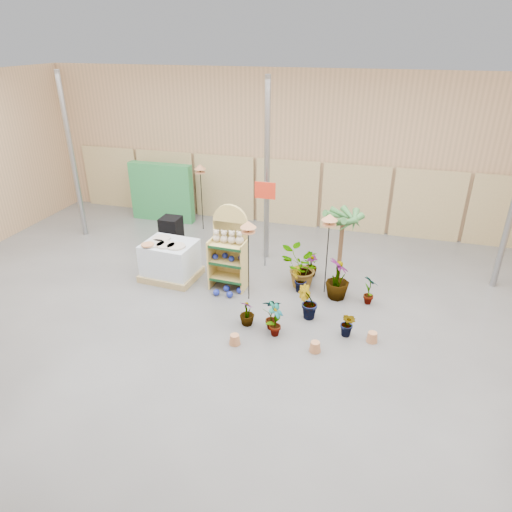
# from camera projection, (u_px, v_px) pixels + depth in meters

# --- Properties ---
(room) EXTENTS (15.20, 12.10, 4.70)m
(room) POSITION_uv_depth(u_px,v_px,m) (233.00, 211.00, 8.85)
(room) COLOR #4E4E4E
(room) RESTS_ON ground
(display_shelf) EXTENTS (0.84, 0.55, 1.96)m
(display_shelf) POSITION_uv_depth(u_px,v_px,m) (230.00, 250.00, 10.33)
(display_shelf) COLOR tan
(display_shelf) RESTS_ON ground
(teddy_bears) EXTENTS (0.72, 0.19, 0.31)m
(teddy_bears) POSITION_uv_depth(u_px,v_px,m) (229.00, 238.00, 10.09)
(teddy_bears) COLOR #C0AF99
(teddy_bears) RESTS_ON display_shelf
(gazing_balls_shelf) EXTENTS (0.72, 0.25, 0.14)m
(gazing_balls_shelf) POSITION_uv_depth(u_px,v_px,m) (228.00, 257.00, 10.28)
(gazing_balls_shelf) COLOR navy
(gazing_balls_shelf) RESTS_ON display_shelf
(gazing_balls_floor) EXTENTS (0.63, 0.39, 0.15)m
(gazing_balls_floor) POSITION_uv_depth(u_px,v_px,m) (228.00, 291.00, 10.28)
(gazing_balls_floor) COLOR navy
(gazing_balls_floor) RESTS_ON ground
(pallet_stack) EXTENTS (1.35, 1.15, 0.95)m
(pallet_stack) POSITION_uv_depth(u_px,v_px,m) (170.00, 260.00, 10.85)
(pallet_stack) COLOR #9A8557
(pallet_stack) RESTS_ON ground
(charcoal_planters) EXTENTS (0.50, 0.50, 1.00)m
(charcoal_planters) POSITION_uv_depth(u_px,v_px,m) (172.00, 235.00, 12.08)
(charcoal_planters) COLOR black
(charcoal_planters) RESTS_ON ground
(trellis_stock) EXTENTS (2.00, 0.30, 1.80)m
(trellis_stock) POSITION_uv_depth(u_px,v_px,m) (162.00, 192.00, 14.07)
(trellis_stock) COLOR #27763C
(trellis_stock) RESTS_ON ground
(offer_sign) EXTENTS (0.50, 0.08, 2.20)m
(offer_sign) POSITION_uv_depth(u_px,v_px,m) (265.00, 208.00, 10.89)
(offer_sign) COLOR gray
(offer_sign) RESTS_ON ground
(bird_table_front) EXTENTS (0.34, 0.34, 1.85)m
(bird_table_front) POSITION_uv_depth(u_px,v_px,m) (248.00, 227.00, 9.39)
(bird_table_front) COLOR black
(bird_table_front) RESTS_ON ground
(bird_table_right) EXTENTS (0.34, 0.34, 1.90)m
(bird_table_right) POSITION_uv_depth(u_px,v_px,m) (330.00, 220.00, 9.64)
(bird_table_right) COLOR black
(bird_table_right) RESTS_ON ground
(bird_table_back) EXTENTS (0.34, 0.34, 1.98)m
(bird_table_back) POSITION_uv_depth(u_px,v_px,m) (200.00, 169.00, 12.96)
(bird_table_back) COLOR black
(bird_table_back) RESTS_ON ground
(palm) EXTENTS (0.70, 0.70, 1.89)m
(palm) POSITION_uv_depth(u_px,v_px,m) (343.00, 218.00, 10.11)
(palm) COLOR brown
(palm) RESTS_ON ground
(potted_plant_0) EXTENTS (0.42, 0.33, 0.72)m
(potted_plant_0) POSITION_uv_depth(u_px,v_px,m) (272.00, 313.00, 8.97)
(potted_plant_0) COLOR #31652F
(potted_plant_0) RESTS_ON ground
(potted_plant_1) EXTENTS (0.50, 0.46, 0.75)m
(potted_plant_1) POSITION_uv_depth(u_px,v_px,m) (308.00, 302.00, 9.30)
(potted_plant_1) COLOR #31652F
(potted_plant_1) RESTS_ON ground
(potted_plant_3) EXTENTS (0.70, 0.70, 0.94)m
(potted_plant_3) POSITION_uv_depth(u_px,v_px,m) (338.00, 279.00, 9.99)
(potted_plant_3) COLOR #31652F
(potted_plant_3) RESTS_ON ground
(potted_plant_4) EXTENTS (0.44, 0.44, 0.70)m
(potted_plant_4) POSITION_uv_depth(u_px,v_px,m) (370.00, 290.00, 9.81)
(potted_plant_4) COLOR #31652F
(potted_plant_4) RESTS_ON ground
(potted_plant_5) EXTENTS (0.43, 0.41, 0.62)m
(potted_plant_5) POSITION_uv_depth(u_px,v_px,m) (299.00, 280.00, 10.29)
(potted_plant_5) COLOR #31652F
(potted_plant_5) RESTS_ON ground
(potted_plant_6) EXTENTS (1.15, 1.11, 0.98)m
(potted_plant_6) POSITION_uv_depth(u_px,v_px,m) (301.00, 268.00, 10.41)
(potted_plant_6) COLOR #31652F
(potted_plant_6) RESTS_ON ground
(potted_plant_7) EXTENTS (0.37, 0.37, 0.54)m
(potted_plant_7) POSITION_uv_depth(u_px,v_px,m) (247.00, 313.00, 9.14)
(potted_plant_7) COLOR #31652F
(potted_plant_7) RESTS_ON ground
(potted_plant_8) EXTENTS (0.33, 0.43, 0.75)m
(potted_plant_8) POSITION_uv_depth(u_px,v_px,m) (275.00, 319.00, 8.75)
(potted_plant_8) COLOR #31652F
(potted_plant_8) RESTS_ON ground
(potted_plant_9) EXTENTS (0.39, 0.38, 0.56)m
(potted_plant_9) POSITION_uv_depth(u_px,v_px,m) (348.00, 324.00, 8.77)
(potted_plant_9) COLOR #31652F
(potted_plant_9) RESTS_ON ground
(potted_plant_11) EXTENTS (0.45, 0.45, 0.57)m
(potted_plant_11) POSITION_uv_depth(u_px,v_px,m) (310.00, 265.00, 10.99)
(potted_plant_11) COLOR #31652F
(potted_plant_11) RESTS_ON ground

